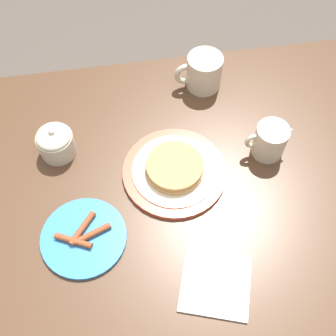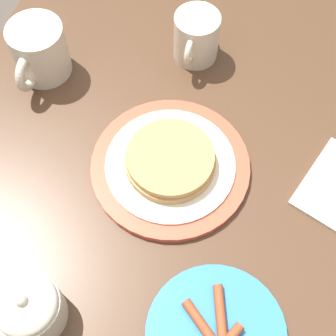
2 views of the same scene
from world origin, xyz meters
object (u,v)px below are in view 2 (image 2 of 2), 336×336
Objects in this scene: coffee_mug at (39,51)px; pancake_plate at (170,164)px; sugar_bowl at (29,308)px; side_plate_bacon at (216,334)px; creamer_pitcher at (196,35)px.

pancake_plate is at bearing 65.63° from coffee_mug.
pancake_plate is 0.30m from sugar_bowl.
pancake_plate is at bearing -149.33° from side_plate_bacon.
creamer_pitcher is at bearing 115.46° from coffee_mug.
sugar_bowl reaches higher than pancake_plate.
coffee_mug is 0.43m from sugar_bowl.
side_plate_bacon is 0.50m from creamer_pitcher.
coffee_mug reaches higher than side_plate_bacon.
sugar_bowl is at bearing -8.98° from creamer_pitcher.
pancake_plate is 0.25m from creamer_pitcher.
pancake_plate is at bearing 158.52° from sugar_bowl.
side_plate_bacon is at bearing 30.67° from pancake_plate.
coffee_mug is at bearing -114.37° from pancake_plate.
creamer_pitcher is (-0.12, 0.25, -0.00)m from coffee_mug.
side_plate_bacon is (0.23, 0.14, -0.01)m from pancake_plate.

